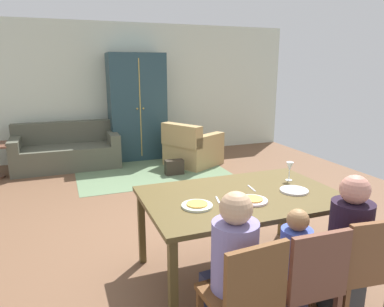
# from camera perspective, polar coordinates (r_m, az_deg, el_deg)

# --- Properties ---
(ground_plane) EXTENTS (7.13, 6.29, 0.02)m
(ground_plane) POSITION_cam_1_polar(r_m,az_deg,el_deg) (4.81, -2.03, -8.77)
(ground_plane) COLOR brown
(back_wall) EXTENTS (7.13, 0.10, 2.70)m
(back_wall) POSITION_cam_1_polar(r_m,az_deg,el_deg) (7.55, -10.06, 9.99)
(back_wall) COLOR silver
(back_wall) RESTS_ON ground_plane
(dining_table) EXTENTS (1.71, 1.10, 0.76)m
(dining_table) POSITION_cam_1_polar(r_m,az_deg,el_deg) (3.15, 8.07, -7.70)
(dining_table) COLOR brown
(dining_table) RESTS_ON ground_plane
(plate_near_man) EXTENTS (0.25, 0.25, 0.02)m
(plate_near_man) POSITION_cam_1_polar(r_m,az_deg,el_deg) (2.83, 0.83, -8.46)
(plate_near_man) COLOR silver
(plate_near_man) RESTS_ON dining_table
(pizza_near_man) EXTENTS (0.17, 0.17, 0.01)m
(pizza_near_man) POSITION_cam_1_polar(r_m,az_deg,el_deg) (2.82, 0.83, -8.18)
(pizza_near_man) COLOR gold
(pizza_near_man) RESTS_ON plate_near_man
(plate_near_child) EXTENTS (0.25, 0.25, 0.02)m
(plate_near_child) POSITION_cam_1_polar(r_m,az_deg,el_deg) (2.97, 9.79, -7.53)
(plate_near_child) COLOR white
(plate_near_child) RESTS_ON dining_table
(pizza_near_child) EXTENTS (0.17, 0.17, 0.01)m
(pizza_near_child) POSITION_cam_1_polar(r_m,az_deg,el_deg) (2.97, 9.80, -7.26)
(pizza_near_child) COLOR gold
(pizza_near_child) RESTS_ON plate_near_child
(plate_near_woman) EXTENTS (0.25, 0.25, 0.02)m
(plate_near_woman) POSITION_cam_1_polar(r_m,az_deg,el_deg) (3.29, 16.21, -5.79)
(plate_near_woman) COLOR white
(plate_near_woman) RESTS_ON dining_table
(wine_glass) EXTENTS (0.07, 0.07, 0.19)m
(wine_glass) POSITION_cam_1_polar(r_m,az_deg,el_deg) (3.55, 15.54, -2.19)
(wine_glass) COLOR silver
(wine_glass) RESTS_ON dining_table
(fork) EXTENTS (0.05, 0.15, 0.01)m
(fork) POSITION_cam_1_polar(r_m,az_deg,el_deg) (2.97, 4.20, -7.51)
(fork) COLOR silver
(fork) RESTS_ON dining_table
(knife) EXTENTS (0.03, 0.17, 0.01)m
(knife) POSITION_cam_1_polar(r_m,az_deg,el_deg) (3.28, 9.64, -5.59)
(knife) COLOR silver
(knife) RESTS_ON dining_table
(dining_chair_man) EXTENTS (0.45, 0.45, 0.87)m
(dining_chair_man) POSITION_cam_1_polar(r_m,az_deg,el_deg) (2.34, 8.59, -21.64)
(dining_chair_man) COLOR brown
(dining_chair_man) RESTS_ON ground_plane
(person_man) EXTENTS (0.30, 0.41, 1.11)m
(person_man) POSITION_cam_1_polar(r_m,az_deg,el_deg) (2.45, 6.33, -19.14)
(person_man) COLOR #2A2E4B
(person_man) RESTS_ON ground_plane
(dining_chair_child) EXTENTS (0.44, 0.44, 0.87)m
(dining_chair_child) POSITION_cam_1_polar(r_m,az_deg,el_deg) (2.57, 18.13, -18.73)
(dining_chair_child) COLOR brown
(dining_chair_child) RESTS_ON ground_plane
(person_child) EXTENTS (0.22, 0.29, 0.92)m
(person_child) POSITION_cam_1_polar(r_m,az_deg,el_deg) (2.71, 15.77, -18.11)
(person_child) COLOR #393143
(person_child) RESTS_ON ground_plane
(dining_chair_woman) EXTENTS (0.47, 0.47, 0.87)m
(dining_chair_woman) POSITION_cam_1_polar(r_m,az_deg,el_deg) (2.85, 25.73, -15.97)
(dining_chair_woman) COLOR brown
(dining_chair_woman) RESTS_ON ground_plane
(person_woman) EXTENTS (0.31, 0.41, 1.11)m
(person_woman) POSITION_cam_1_polar(r_m,az_deg,el_deg) (2.95, 23.47, -14.16)
(person_woman) COLOR #3F4448
(person_woman) RESTS_ON ground_plane
(area_rug) EXTENTS (2.60, 1.80, 0.01)m
(area_rug) POSITION_cam_1_polar(r_m,az_deg,el_deg) (6.38, -6.58, -2.90)
(area_rug) COLOR #617B58
(area_rug) RESTS_ON ground_plane
(couch) EXTENTS (1.88, 0.86, 0.82)m
(couch) POSITION_cam_1_polar(r_m,az_deg,el_deg) (6.97, -19.63, 0.33)
(couch) COLOR #515243
(couch) RESTS_ON ground_plane
(armchair) EXTENTS (1.16, 1.16, 0.82)m
(armchair) POSITION_cam_1_polar(r_m,az_deg,el_deg) (6.70, -0.06, 0.80)
(armchair) COLOR tan
(armchair) RESTS_ON ground_plane
(armoire) EXTENTS (1.10, 0.59, 2.10)m
(armoire) POSITION_cam_1_polar(r_m,az_deg,el_deg) (7.20, -8.87, 7.46)
(armoire) COLOR #243F48
(armoire) RESTS_ON ground_plane
(handbag) EXTENTS (0.32, 0.16, 0.26)m
(handbag) POSITION_cam_1_polar(r_m,az_deg,el_deg) (6.16, -2.89, -2.23)
(handbag) COLOR #30281F
(handbag) RESTS_ON ground_plane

